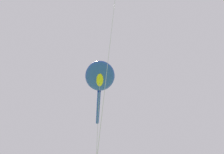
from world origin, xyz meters
The scene contains 1 object.
big_show_kite centered at (3.98, 12.40, 16.74)m, with size 8.18×6.85×17.22m.
Camera 1 is at (-9.28, 2.19, 1.83)m, focal length 40.44 mm.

